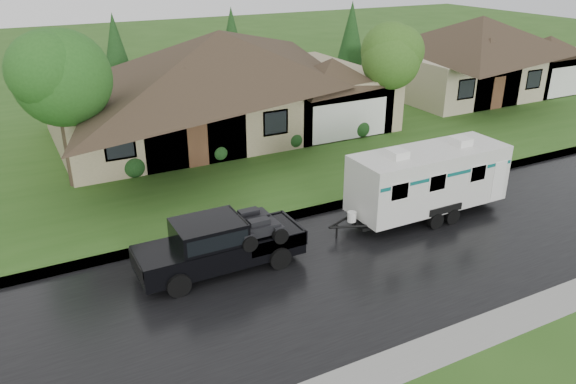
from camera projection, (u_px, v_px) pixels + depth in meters
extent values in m
plane|color=#2C551A|center=(315.00, 243.00, 20.35)|extent=(140.00, 140.00, 0.00)
cube|color=black|center=(346.00, 268.00, 18.73)|extent=(140.00, 8.00, 0.01)
cube|color=gray|center=(287.00, 217.00, 22.15)|extent=(140.00, 0.50, 0.15)
cube|color=#2C551A|center=(185.00, 131.00, 32.49)|extent=(140.00, 26.00, 0.15)
cube|color=gray|center=(222.00, 104.00, 31.90)|extent=(18.00, 10.00, 3.00)
pyramid|color=#36281D|center=(219.00, 30.00, 30.26)|extent=(19.44, 10.80, 2.60)
cube|color=gray|center=(331.00, 107.00, 31.83)|extent=(5.76, 4.00, 2.70)
cube|color=tan|center=(476.00, 70.00, 40.83)|extent=(14.00, 9.00, 3.00)
pyramid|color=#36281D|center=(484.00, 16.00, 39.31)|extent=(15.12, 9.72, 2.30)
cube|color=tan|center=(544.00, 73.00, 40.65)|extent=(4.48, 4.00, 2.70)
cylinder|color=#382B1E|center=(70.00, 153.00, 24.35)|extent=(0.45, 0.45, 3.01)
sphere|color=#2D6A22|center=(58.00, 77.00, 23.03)|extent=(4.16, 4.16, 4.16)
cylinder|color=#382B1E|center=(390.00, 107.00, 32.11)|extent=(0.41, 0.41, 2.61)
sphere|color=#427425|center=(394.00, 56.00, 30.96)|extent=(3.61, 3.61, 3.61)
sphere|color=#143814|center=(133.00, 165.00, 25.81)|extent=(1.00, 1.00, 1.00)
sphere|color=#143814|center=(219.00, 151.00, 27.60)|extent=(1.00, 1.00, 1.00)
sphere|color=#143814|center=(294.00, 138.00, 29.39)|extent=(1.00, 1.00, 1.00)
sphere|color=#143814|center=(360.00, 128.00, 31.18)|extent=(1.00, 1.00, 1.00)
cube|color=black|center=(220.00, 249.00, 18.47)|extent=(5.48, 1.83, 0.79)
cube|color=black|center=(160.00, 257.00, 17.52)|extent=(1.46, 1.78, 0.32)
cube|color=black|center=(209.00, 233.00, 18.03)|extent=(2.19, 1.72, 0.82)
cube|color=black|center=(209.00, 232.00, 18.02)|extent=(2.01, 1.75, 0.50)
cube|color=black|center=(268.00, 233.00, 19.14)|extent=(2.01, 1.74, 0.05)
cylinder|color=black|center=(178.00, 285.00, 17.14)|extent=(0.77, 0.29, 0.77)
cylinder|color=black|center=(162.00, 258.00, 18.59)|extent=(0.77, 0.29, 0.77)
cylinder|color=black|center=(280.00, 258.00, 18.62)|extent=(0.77, 0.29, 0.77)
cylinder|color=black|center=(257.00, 235.00, 20.07)|extent=(0.77, 0.29, 0.77)
cube|color=silver|center=(428.00, 178.00, 21.81)|extent=(6.39, 2.19, 2.24)
cube|color=black|center=(425.00, 207.00, 22.32)|extent=(6.76, 1.10, 0.13)
cube|color=#0D5B59|center=(430.00, 166.00, 21.62)|extent=(6.27, 2.21, 0.13)
cube|color=white|center=(397.00, 154.00, 20.61)|extent=(0.64, 0.73, 0.29)
cube|color=white|center=(461.00, 141.00, 21.93)|extent=(0.64, 0.73, 0.29)
cylinder|color=black|center=(435.00, 221.00, 21.29)|extent=(0.64, 0.22, 0.64)
cylinder|color=black|center=(400.00, 200.00, 23.04)|extent=(0.64, 0.22, 0.64)
cylinder|color=black|center=(452.00, 216.00, 21.64)|extent=(0.64, 0.22, 0.64)
cylinder|color=black|center=(416.00, 196.00, 23.39)|extent=(0.64, 0.22, 0.64)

